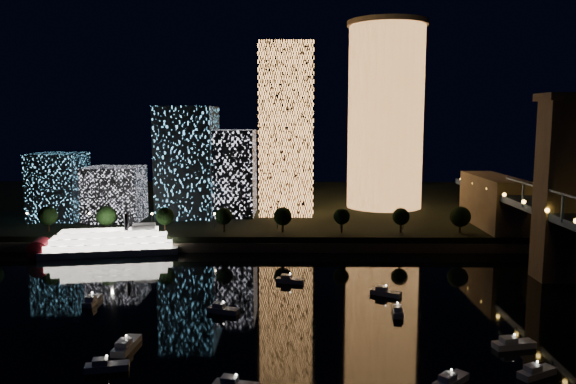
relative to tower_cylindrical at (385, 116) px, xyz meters
name	(u,v)px	position (x,y,z in m)	size (l,w,h in m)	color
ground	(327,355)	(-32.93, -143.72, -44.54)	(520.00, 520.00, 0.00)	black
far_bank	(307,206)	(-32.93, 16.28, -42.04)	(420.00, 160.00, 5.00)	black
seawall	(313,246)	(-32.93, -61.72, -43.04)	(420.00, 6.00, 3.00)	#6B5E4C
tower_cylindrical	(385,116)	(0.00, 0.00, 0.00)	(34.00, 34.00, 78.82)	#FFA251
tower_rectangular	(286,130)	(-42.29, -16.72, -5.69)	(21.27, 21.27, 67.69)	#FFA251
midrise_blocks	(173,172)	(-86.73, -23.51, -22.17)	(83.25, 35.03, 43.02)	silver
riverboat	(104,244)	(-100.14, -67.46, -41.00)	(46.64, 17.50, 13.78)	silver
motorboats	(299,330)	(-38.10, -133.58, -43.72)	(95.27, 63.25, 2.78)	silver
esplanade_trees	(216,216)	(-65.70, -55.72, -34.06)	(166.81, 6.97, 8.98)	black
street_lamps	(215,217)	(-66.93, -49.72, -35.51)	(132.70, 0.70, 5.65)	black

